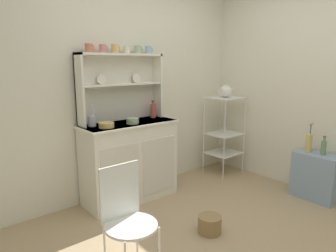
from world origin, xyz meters
The scene contains 22 objects.
ground_plane centered at (0.00, 0.00, 0.00)m, with size 3.84×3.84×0.00m, color tan.
wall_back centered at (0.00, 1.62, 1.25)m, with size 3.84×0.05×2.50m, color silver.
wall_right centered at (1.62, 0.00, 1.25)m, with size 0.05×3.84×2.50m, color silver.
hutch_cabinet centered at (-0.19, 1.37, 0.46)m, with size 1.07×0.45×0.89m.
hutch_shelf_unit centered at (-0.19, 1.53, 1.32)m, with size 1.00×0.18×0.74m.
bakers_rack centered at (1.28, 1.25, 0.65)m, with size 0.44×0.38×1.07m.
side_shelf_blue centered at (1.44, 0.02, 0.26)m, with size 0.28×0.48×0.53m, color #849EBC.
wire_chair centered at (-0.94, 0.24, 0.52)m, with size 0.36×0.36×0.85m.
floor_basket centered at (-0.03, 0.30, 0.08)m, with size 0.21×0.21×0.16m, color #93754C.
cup_terracotta_0 centered at (-0.55, 1.49, 1.67)m, with size 0.09×0.08×0.09m.
cup_rose_1 centered at (-0.40, 1.49, 1.67)m, with size 0.08×0.07×0.08m.
cup_gold_2 centered at (-0.26, 1.49, 1.67)m, with size 0.09×0.08×0.09m.
cup_cream_3 centered at (-0.11, 1.49, 1.67)m, with size 0.08×0.07×0.08m.
cup_sage_4 centered at (0.03, 1.49, 1.67)m, with size 0.09×0.08×0.09m.
cup_sky_5 centered at (0.18, 1.49, 1.67)m, with size 0.09×0.07×0.09m.
bowl_mixing_large centered at (-0.50, 1.29, 0.91)m, with size 0.15×0.15×0.05m, color #DBB760.
bowl_floral_medium centered at (-0.19, 1.29, 0.92)m, with size 0.13×0.13×0.06m, color #9EB78E.
jam_bottle centered at (0.21, 1.45, 0.97)m, with size 0.06×0.06×0.20m.
utensil_jar centered at (-0.59, 1.45, 0.95)m, with size 0.08×0.08×0.24m.
porcelain_teapot centered at (1.28, 1.25, 1.15)m, with size 0.25×0.16×0.18m.
flower_vase centered at (1.44, 0.14, 0.65)m, with size 0.07×0.07×0.35m.
oil_bottle centered at (1.44, -0.02, 0.61)m, with size 0.06×0.06×0.21m.
Camera 1 is at (-1.96, -1.42, 1.53)m, focal length 32.71 mm.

